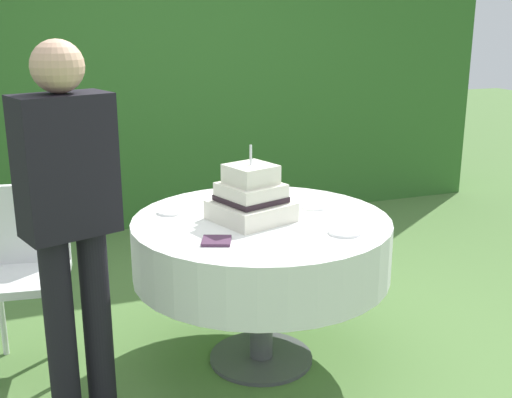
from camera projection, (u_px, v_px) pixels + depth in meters
The scene contains 10 objects.
ground_plane at pixel (261, 359), 3.24m from camera, with size 20.00×20.00×0.00m, color #547A3D.
foliage_hedge at pixel (147, 60), 5.27m from camera, with size 5.97×0.68×2.67m, color #336628.
cake_table at pixel (261, 246), 3.07m from camera, with size 1.24×1.24×0.75m.
wedding_cake at pixel (251, 198), 3.00m from camera, with size 0.41×0.41×0.36m.
serving_plate_near at pixel (345, 232), 2.83m from camera, with size 0.15×0.15×0.01m, color white.
serving_plate_far at pixel (315, 207), 3.21m from camera, with size 0.13×0.13×0.01m, color white.
serving_plate_left at pixel (170, 212), 3.12m from camera, with size 0.13×0.13×0.01m, color white.
napkin_stack at pixel (217, 241), 2.72m from camera, with size 0.12×0.12×0.01m, color #4C2D47.
garden_chair at pixel (27, 259), 3.10m from camera, with size 0.45×0.45×0.89m.
standing_person at pixel (70, 214), 2.50m from camera, with size 0.40×0.30×1.60m.
Camera 1 is at (-1.03, -2.70, 1.67)m, focal length 44.74 mm.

